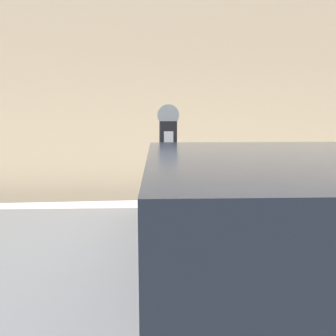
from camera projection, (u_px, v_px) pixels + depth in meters
sidewalk at (202, 229)px, 4.24m from camera, size 24.00×2.80×0.12m
building_facade at (182, 8)px, 5.78m from camera, size 24.00×0.30×6.85m
parking_meter at (168, 159)px, 3.07m from camera, size 0.20×0.13×1.49m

